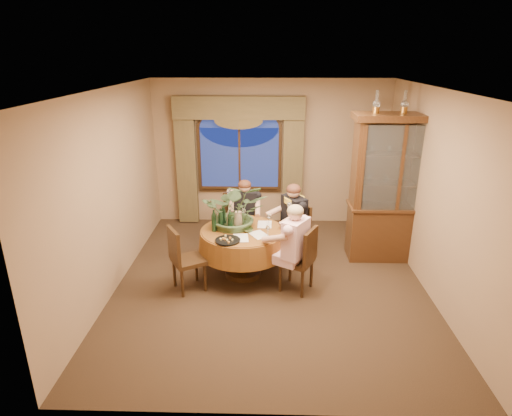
{
  "coord_description": "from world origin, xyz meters",
  "views": [
    {
      "loc": [
        -0.06,
        -5.65,
        3.25
      ],
      "look_at": [
        -0.22,
        0.22,
        1.1
      ],
      "focal_mm": 30.0,
      "sensor_mm": 36.0,
      "label": 1
    }
  ],
  "objects_px": {
    "wine_bottle_2": "(223,215)",
    "wine_bottle_4": "(214,221)",
    "wine_bottle_0": "(221,219)",
    "person_scarf": "(294,224)",
    "oil_lamp_center": "(405,102)",
    "chair_back_right": "(292,234)",
    "wine_bottle_3": "(215,218)",
    "stoneware_vase": "(238,220)",
    "chair_right": "(297,259)",
    "china_cabinet": "(395,189)",
    "olive_bowl": "(248,230)",
    "dining_table": "(243,253)",
    "oil_lamp_left": "(377,102)",
    "wine_bottle_1": "(229,218)",
    "wine_bottle_5": "(230,220)",
    "chair_front_left": "(189,259)",
    "person_pink": "(295,250)",
    "centerpiece_plant": "(236,188)",
    "person_back": "(245,215)",
    "chair_back": "(237,222)",
    "oil_lamp_right": "(433,102)"
  },
  "relations": [
    {
      "from": "wine_bottle_2",
      "to": "wine_bottle_3",
      "type": "bearing_deg",
      "value": -137.49
    },
    {
      "from": "oil_lamp_left",
      "to": "person_back",
      "type": "relative_size",
      "value": 0.27
    },
    {
      "from": "stoneware_vase",
      "to": "olive_bowl",
      "type": "bearing_deg",
      "value": -45.24
    },
    {
      "from": "oil_lamp_right",
      "to": "chair_back_right",
      "type": "bearing_deg",
      "value": -173.96
    },
    {
      "from": "person_scarf",
      "to": "wine_bottle_1",
      "type": "relative_size",
      "value": 4.07
    },
    {
      "from": "wine_bottle_3",
      "to": "wine_bottle_5",
      "type": "xyz_separation_m",
      "value": [
        0.24,
        -0.1,
        0.0
      ]
    },
    {
      "from": "dining_table",
      "to": "wine_bottle_4",
      "type": "height_order",
      "value": "wine_bottle_4"
    },
    {
      "from": "person_pink",
      "to": "wine_bottle_5",
      "type": "distance_m",
      "value": 1.07
    },
    {
      "from": "china_cabinet",
      "to": "wine_bottle_2",
      "type": "height_order",
      "value": "china_cabinet"
    },
    {
      "from": "chair_back_right",
      "to": "person_back",
      "type": "relative_size",
      "value": 0.76
    },
    {
      "from": "chair_back_right",
      "to": "wine_bottle_3",
      "type": "bearing_deg",
      "value": 77.37
    },
    {
      "from": "wine_bottle_0",
      "to": "person_scarf",
      "type": "bearing_deg",
      "value": 20.93
    },
    {
      "from": "china_cabinet",
      "to": "person_back",
      "type": "relative_size",
      "value": 1.87
    },
    {
      "from": "oil_lamp_center",
      "to": "wine_bottle_1",
      "type": "xyz_separation_m",
      "value": [
        -2.59,
        -0.64,
        -1.63
      ]
    },
    {
      "from": "china_cabinet",
      "to": "wine_bottle_0",
      "type": "bearing_deg",
      "value": -166.08
    },
    {
      "from": "chair_front_left",
      "to": "person_scarf",
      "type": "height_order",
      "value": "person_scarf"
    },
    {
      "from": "dining_table",
      "to": "centerpiece_plant",
      "type": "xyz_separation_m",
      "value": [
        -0.11,
        0.15,
        0.99
      ]
    },
    {
      "from": "centerpiece_plant",
      "to": "olive_bowl",
      "type": "distance_m",
      "value": 0.65
    },
    {
      "from": "person_pink",
      "to": "centerpiece_plant",
      "type": "distance_m",
      "value": 1.28
    },
    {
      "from": "chair_back_right",
      "to": "wine_bottle_3",
      "type": "relative_size",
      "value": 2.91
    },
    {
      "from": "wine_bottle_0",
      "to": "wine_bottle_2",
      "type": "relative_size",
      "value": 1.0
    },
    {
      "from": "oil_lamp_center",
      "to": "chair_back",
      "type": "xyz_separation_m",
      "value": [
        -2.55,
        0.28,
        -2.07
      ]
    },
    {
      "from": "dining_table",
      "to": "person_scarf",
      "type": "height_order",
      "value": "person_scarf"
    },
    {
      "from": "chair_right",
      "to": "china_cabinet",
      "type": "bearing_deg",
      "value": -28.5
    },
    {
      "from": "wine_bottle_2",
      "to": "wine_bottle_4",
      "type": "bearing_deg",
      "value": -117.48
    },
    {
      "from": "dining_table",
      "to": "stoneware_vase",
      "type": "height_order",
      "value": "stoneware_vase"
    },
    {
      "from": "oil_lamp_center",
      "to": "wine_bottle_4",
      "type": "distance_m",
      "value": 3.33
    },
    {
      "from": "oil_lamp_right",
      "to": "centerpiece_plant",
      "type": "height_order",
      "value": "oil_lamp_right"
    },
    {
      "from": "oil_lamp_center",
      "to": "wine_bottle_0",
      "type": "height_order",
      "value": "oil_lamp_center"
    },
    {
      "from": "stoneware_vase",
      "to": "wine_bottle_0",
      "type": "height_order",
      "value": "wine_bottle_0"
    },
    {
      "from": "chair_back",
      "to": "chair_front_left",
      "type": "relative_size",
      "value": 1.0
    },
    {
      "from": "oil_lamp_left",
      "to": "chair_right",
      "type": "xyz_separation_m",
      "value": [
        -1.19,
        -1.09,
        -2.07
      ]
    },
    {
      "from": "chair_right",
      "to": "wine_bottle_3",
      "type": "distance_m",
      "value": 1.37
    },
    {
      "from": "chair_front_left",
      "to": "wine_bottle_0",
      "type": "height_order",
      "value": "wine_bottle_0"
    },
    {
      "from": "olive_bowl",
      "to": "wine_bottle_4",
      "type": "bearing_deg",
      "value": 179.3
    },
    {
      "from": "wine_bottle_0",
      "to": "wine_bottle_1",
      "type": "bearing_deg",
      "value": 13.97
    },
    {
      "from": "dining_table",
      "to": "oil_lamp_left",
      "type": "xyz_separation_m",
      "value": [
        1.98,
        0.69,
        2.17
      ]
    },
    {
      "from": "olive_bowl",
      "to": "wine_bottle_4",
      "type": "distance_m",
      "value": 0.52
    },
    {
      "from": "chair_right",
      "to": "chair_back",
      "type": "bearing_deg",
      "value": 62.07
    },
    {
      "from": "stoneware_vase",
      "to": "wine_bottle_5",
      "type": "height_order",
      "value": "wine_bottle_5"
    },
    {
      "from": "wine_bottle_5",
      "to": "olive_bowl",
      "type": "bearing_deg",
      "value": -6.29
    },
    {
      "from": "chair_front_left",
      "to": "person_pink",
      "type": "height_order",
      "value": "person_pink"
    },
    {
      "from": "oil_lamp_left",
      "to": "wine_bottle_1",
      "type": "xyz_separation_m",
      "value": [
        -2.18,
        -0.64,
        -1.63
      ]
    },
    {
      "from": "china_cabinet",
      "to": "stoneware_vase",
      "type": "relative_size",
      "value": 9.31
    },
    {
      "from": "wine_bottle_3",
      "to": "person_pink",
      "type": "bearing_deg",
      "value": -24.85
    },
    {
      "from": "oil_lamp_left",
      "to": "wine_bottle_3",
      "type": "height_order",
      "value": "oil_lamp_left"
    },
    {
      "from": "chair_front_left",
      "to": "wine_bottle_1",
      "type": "xyz_separation_m",
      "value": [
        0.55,
        0.48,
        0.44
      ]
    },
    {
      "from": "chair_right",
      "to": "person_pink",
      "type": "height_order",
      "value": "person_pink"
    },
    {
      "from": "wine_bottle_0",
      "to": "person_pink",
      "type": "bearing_deg",
      "value": -24.43
    },
    {
      "from": "wine_bottle_4",
      "to": "person_scarf",
      "type": "bearing_deg",
      "value": 22.09
    }
  ]
}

